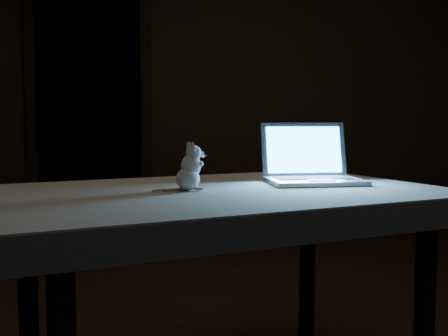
{
  "coord_description": "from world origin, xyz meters",
  "views": [
    {
      "loc": [
        -0.22,
        -2.45,
        0.97
      ],
      "look_at": [
        -0.11,
        -0.57,
        0.81
      ],
      "focal_mm": 45.0,
      "sensor_mm": 36.0,
      "label": 1
    }
  ],
  "objects": [
    {
      "name": "back_wall",
      "position": [
        0.0,
        2.5,
        1.3
      ],
      "size": [
        4.5,
        0.04,
        2.6
      ],
      "primitive_type": "cube",
      "color": "black",
      "rests_on": "ground"
    },
    {
      "name": "floor",
      "position": [
        0.0,
        0.0,
        0.0
      ],
      "size": [
        5.0,
        5.0,
        0.0
      ],
      "primitive_type": "plane",
      "color": "black",
      "rests_on": "ground"
    },
    {
      "name": "doorway",
      "position": [
        -1.1,
        2.5,
        1.06
      ],
      "size": [
        1.06,
        0.36,
        2.13
      ],
      "primitive_type": null,
      "color": "black",
      "rests_on": "back_wall"
    },
    {
      "name": "table",
      "position": [
        -0.12,
        -0.58,
        0.37
      ],
      "size": [
        1.6,
        1.34,
        0.73
      ],
      "primitive_type": null,
      "rotation": [
        0.0,
        0.0,
        0.39
      ],
      "color": "black",
      "rests_on": "floor"
    },
    {
      "name": "laptop",
      "position": [
        0.23,
        -0.43,
        0.85
      ],
      "size": [
        0.36,
        0.33,
        0.23
      ],
      "primitive_type": null,
      "rotation": [
        0.0,
        0.0,
        0.1
      ],
      "color": "#B3B4B8",
      "rests_on": "tablecloth"
    },
    {
      "name": "plush_mouse",
      "position": [
        -0.23,
        -0.61,
        0.82
      ],
      "size": [
        0.15,
        0.15,
        0.16
      ],
      "primitive_type": null,
      "rotation": [
        0.0,
        0.0,
        0.37
      ],
      "color": "white",
      "rests_on": "tablecloth"
    },
    {
      "name": "tablecloth",
      "position": [
        -0.07,
        -0.54,
        0.7
      ],
      "size": [
        1.62,
        1.23,
        0.09
      ],
      "primitive_type": null,
      "rotation": [
        0.0,
        0.0,
        0.19
      ],
      "color": "beige",
      "rests_on": "table"
    }
  ]
}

